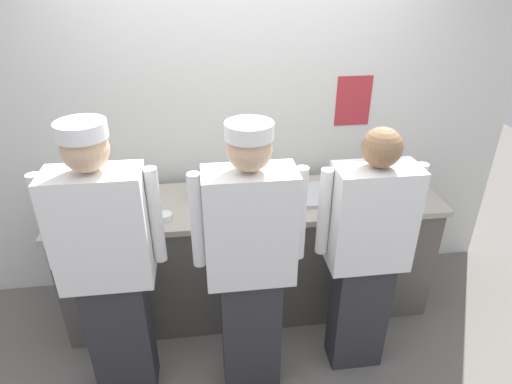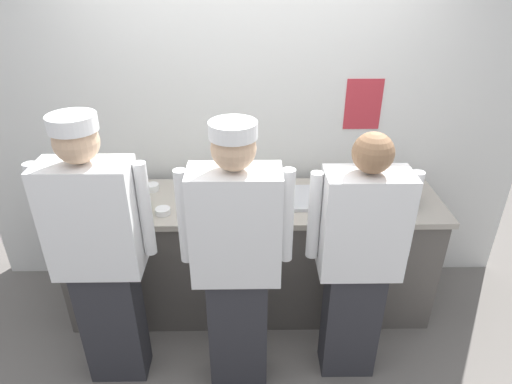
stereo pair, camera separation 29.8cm
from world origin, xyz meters
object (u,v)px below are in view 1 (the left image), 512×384
Objects in this scene: ramekin_orange_sauce at (101,220)px; squeeze_bottle_secondary at (257,197)px; chef_center at (250,261)px; chefs_knife at (390,197)px; deli_cup at (348,182)px; chef_near_left at (108,264)px; ramekin_green_sauce at (164,216)px; sheet_tray at (305,195)px; mixing_bowl_steel at (386,186)px; ramekin_red_sauce at (148,193)px; squeeze_bottle_primary at (142,203)px; chef_far_right at (366,252)px; ramekin_yellow_sauce at (124,198)px; plate_stack_front at (208,192)px.

squeeze_bottle_secondary is at bearing 2.55° from ramekin_orange_sauce.
chefs_knife is (1.04, 0.59, 0.00)m from chef_center.
squeeze_bottle_secondary is 1.83× the size of deli_cup.
ramekin_green_sauce is (0.27, 0.45, 0.01)m from chef_near_left.
ramekin_orange_sauce reaches higher than sheet_tray.
mixing_bowl_steel is 1.76× the size of squeeze_bottle_secondary.
mixing_bowl_steel is at bearing -6.33° from ramekin_red_sauce.
squeeze_bottle_primary is at bearing 17.30° from ramekin_orange_sauce.
ramekin_red_sauce is 1.06× the size of ramekin_orange_sauce.
squeeze_bottle_secondary reaches higher than sheet_tray.
chef_far_right is 16.78× the size of ramekin_green_sauce.
mixing_bowl_steel reaches higher than sheet_tray.
ramekin_yellow_sauce reaches higher than ramekin_green_sauce.
ramekin_orange_sauce is 0.82× the size of deli_cup.
chef_center reaches higher than mixing_bowl_steel.
squeeze_bottle_primary is at bearing 177.22° from squeeze_bottle_secondary.
plate_stack_front is at bearing 147.59° from squeeze_bottle_secondary.
chefs_knife is (0.02, -0.05, -0.05)m from mixing_bowl_steel.
deli_cup reaches higher than plate_stack_front.
mixing_bowl_steel is 1.90m from ramekin_orange_sauce.
ramekin_red_sauce is (0.16, 0.06, 0.00)m from ramekin_yellow_sauce.
ramekin_yellow_sauce is (-0.01, 0.71, 0.01)m from chef_near_left.
sheet_tray is at bearing -4.29° from ramekin_yellow_sauce.
chef_center is 6.21× the size of chefs_knife.
chef_near_left is 0.46m from ramekin_orange_sauce.
ramekin_green_sauce is (-0.28, -0.24, -0.03)m from plate_stack_front.
ramekin_green_sauce is 1.04× the size of ramekin_red_sauce.
chef_far_right is 18.48× the size of ramekin_orange_sauce.
squeeze_bottle_secondary is 0.71m from deli_cup.
mixing_bowl_steel is (0.33, 0.57, 0.11)m from chef_far_right.
sheet_tray is at bearing 171.57° from chefs_knife.
ramekin_yellow_sauce is (-0.88, 0.22, -0.07)m from squeeze_bottle_secondary.
chefs_knife is at bearing -8.43° from sheet_tray.
chef_near_left is 0.71m from ramekin_yellow_sauce.
chef_center is at bearing -74.53° from plate_stack_front.
chef_center is at bearing -174.13° from chef_far_right.
squeeze_bottle_secondary is (0.73, -0.04, 0.01)m from squeeze_bottle_primary.
squeeze_bottle_primary is at bearing 75.13° from chef_near_left.
plate_stack_front is 0.42m from ramekin_red_sauce.
chef_center reaches higher than plate_stack_front.
squeeze_bottle_secondary is (0.11, 0.54, 0.09)m from chef_center.
plate_stack_front is at bearing -2.53° from ramekin_yellow_sauce.
chef_near_left is at bearing -100.71° from ramekin_red_sauce.
ramekin_orange_sauce is (-0.67, -0.24, -0.02)m from plate_stack_front.
plate_stack_front is 2.55× the size of ramekin_green_sauce.
chefs_knife is at bearing -7.01° from plate_stack_front.
plate_stack_front is at bearing 143.15° from chef_far_right.
ramekin_green_sauce is 0.35m from ramekin_red_sauce.
sheet_tray is 1.08m from ramekin_red_sauce.
ramekin_red_sauce reaches higher than sheet_tray.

